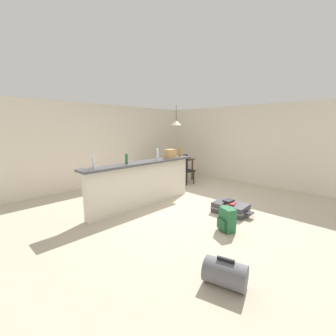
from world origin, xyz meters
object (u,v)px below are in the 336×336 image
duffel_bag_grey (225,273)px  bottle_clear (158,154)px  bottle_white (93,162)px  pendant_lamp (176,123)px  dining_chair_far_side (166,164)px  grocery_bag (170,154)px  suitcase_flat_charcoal (231,208)px  bottle_amber (179,152)px  bottle_green (126,159)px  dining_chair_near_partition (185,168)px  dining_table (176,162)px  book_stack (230,202)px  backpack_green (227,220)px

duffel_bag_grey → bottle_clear: bearing=61.4°
bottle_white → duffel_bag_grey: size_ratio=0.46×
pendant_lamp → dining_chair_far_side: bearing=76.2°
grocery_bag → suitcase_flat_charcoal: (0.12, -1.68, -1.04)m
bottle_amber → grocery_bag: 0.33m
bottle_green → dining_chair_near_partition: size_ratio=0.23×
pendant_lamp → bottle_white: bearing=-162.8°
dining_table → book_stack: (-1.39, -2.83, -0.39)m
bottle_white → duffel_bag_grey: 2.92m
bottle_white → dining_chair_near_partition: (3.48, 0.67, -0.65)m
dining_chair_near_partition → dining_chair_far_side: size_ratio=1.00×
backpack_green → duffel_bag_grey: bearing=-150.9°
dining_chair_far_side → duffel_bag_grey: 5.62m
bottle_white → dining_chair_near_partition: bottle_white is taller
grocery_bag → pendant_lamp: bearing=37.5°
bottle_white → grocery_bag: 2.07m
grocery_bag → pendant_lamp: 1.94m
dining_chair_far_side → duffel_bag_grey: bearing=-128.2°
grocery_bag → dining_chair_near_partition: grocery_bag is taller
dining_chair_far_side → suitcase_flat_charcoal: size_ratio=1.11×
bottle_green → bottle_clear: size_ratio=0.79×
bottle_green → bottle_amber: bottle_amber is taller
dining_table → bottle_white: bearing=-161.9°
bottle_white → bottle_amber: size_ratio=1.00×
bottle_green → bottle_clear: bottle_clear is taller
bottle_amber → bottle_white: bearing=179.4°
bottle_amber → backpack_green: 2.45m
dining_chair_far_side → backpack_green: size_ratio=2.21×
pendant_lamp → dining_table: bearing=47.3°
bottle_amber → book_stack: bottle_amber is taller
duffel_bag_grey → suitcase_flat_charcoal: bearing=27.2°
dining_chair_near_partition → bottle_clear: bearing=-160.1°
bottle_clear → dining_chair_far_side: size_ratio=0.30×
bottle_clear → duffel_bag_grey: 3.29m
grocery_bag → backpack_green: bearing=-108.2°
suitcase_flat_charcoal → duffel_bag_grey: duffel_bag_grey is taller
bottle_white → bottle_green: bottle_white is taller
bottle_white → book_stack: (2.16, -1.67, -0.91)m
bottle_green → duffel_bag_grey: 2.98m
dining_chair_far_side → pendant_lamp: 1.56m
dining_table → suitcase_flat_charcoal: (-1.36, -2.84, -0.54)m
bottle_clear → backpack_green: (-0.25, -2.05, -0.98)m
dining_chair_near_partition → pendant_lamp: (-0.00, 0.40, 1.43)m
grocery_bag → dining_chair_near_partition: (1.41, 0.67, -0.63)m
suitcase_flat_charcoal → pendant_lamp: bearing=65.1°
book_stack → backpack_green: bearing=-154.3°
grocery_bag → pendant_lamp: (1.41, 1.08, 0.80)m
bottle_clear → pendant_lamp: pendant_lamp is taller
bottle_clear → bottle_amber: bearing=-2.8°
bottle_white → dining_chair_far_side: bottle_white is taller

